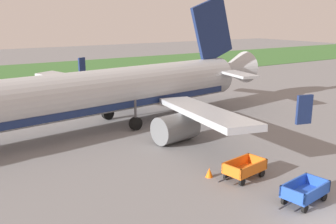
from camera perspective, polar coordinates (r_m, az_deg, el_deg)
name	(u,v)px	position (r m, az deg, el deg)	size (l,w,h in m)	color
ground_plane	(331,222)	(19.85, 23.15, -14.86)	(220.00, 220.00, 0.00)	slate
grass_strip	(28,74)	(67.39, -20.10, 5.37)	(220.00, 28.00, 0.06)	#3D7033
airplane	(105,92)	(32.43, -9.31, 2.91)	(37.65, 30.32, 11.34)	#B2B7BC
baggage_cart_fourth_in_row	(305,192)	(20.95, 19.70, -11.12)	(3.62, 1.73, 1.07)	#234CB2
baggage_cart_far_end	(244,169)	(22.98, 11.32, -8.26)	(3.62, 1.75, 1.07)	orange
traffic_cone_near_plane	(209,172)	(22.94, 6.16, -8.94)	(0.44, 0.44, 0.58)	orange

